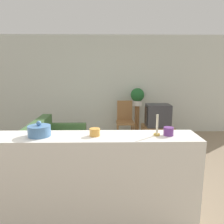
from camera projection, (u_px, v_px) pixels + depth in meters
name	position (u px, v px, depth m)	size (l,w,h in m)	color
ground_plane	(90.00, 201.00, 3.00)	(14.00, 14.00, 0.00)	gray
wall_back	(99.00, 85.00, 6.11)	(9.00, 0.06, 2.70)	silver
couch	(54.00, 148.00, 4.28)	(1.00, 1.80, 0.77)	#476B3D
tv_stand	(157.00, 135.00, 5.28)	(0.70, 0.57, 0.45)	olive
television	(158.00, 115.00, 5.19)	(0.57, 0.45, 0.52)	#333338
wooden_chair	(125.00, 118.00, 5.63)	(0.44, 0.44, 0.99)	olive
plant_stand	(137.00, 120.00, 6.01)	(0.12, 0.12, 0.81)	olive
potted_plant	(137.00, 96.00, 5.89)	(0.37, 0.37, 0.48)	white
foreground_counter	(86.00, 181.00, 2.47)	(2.48, 0.44, 1.08)	white
decorative_bowl	(39.00, 131.00, 2.34)	(0.24, 0.24, 0.17)	#4C7AAD
candle_jar	(95.00, 132.00, 2.36)	(0.11, 0.11, 0.08)	gold
candlestick	(157.00, 129.00, 2.36)	(0.07, 0.07, 0.23)	#B7933D
coffee_tin	(169.00, 131.00, 2.37)	(0.11, 0.11, 0.09)	#66337F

